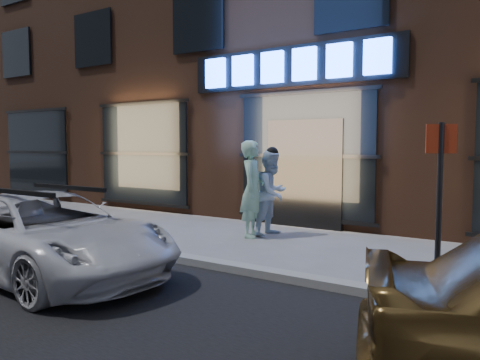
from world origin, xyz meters
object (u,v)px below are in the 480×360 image
Objects in this scene: man_bowtie at (252,189)px; white_suv at (45,234)px; sign_post at (439,195)px; man_cap at (272,193)px.

man_bowtie is 4.11m from white_suv.
sign_post is at bearing -66.31° from white_suv.
man_cap is 4.46m from sign_post.
white_suv is (-0.97, -3.97, -0.38)m from man_bowtie.
sign_post reaches higher than man_cap.
sign_post is at bearing -119.39° from man_cap.
white_suv is 2.00× the size of sign_post.
man_cap is at bearing -47.42° from man_bowtie.
sign_post is (3.88, -2.16, 0.30)m from man_bowtie.
man_bowtie is 1.12× the size of man_cap.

